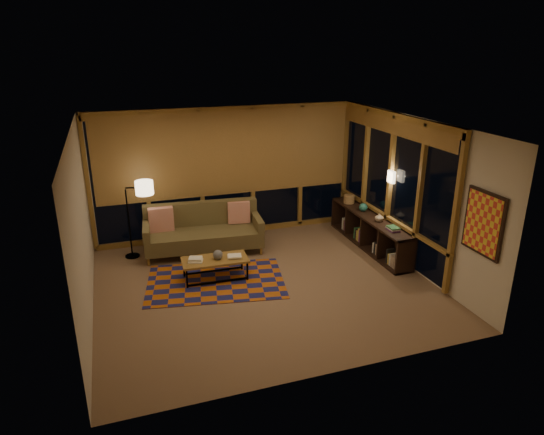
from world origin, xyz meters
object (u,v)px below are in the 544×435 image
object	(u,v)px
sofa	(203,230)
floor_lamp	(129,220)
bookshelf	(369,231)
coffee_table	(215,269)

from	to	relation	value
sofa	floor_lamp	world-z (taller)	floor_lamp
bookshelf	floor_lamp	bearing A→B (deg)	167.14
bookshelf	sofa	bearing A→B (deg)	165.89
sofa	bookshelf	bearing A→B (deg)	-8.84
coffee_table	floor_lamp	size ratio (longest dim) A/B	0.75
floor_lamp	sofa	bearing A→B (deg)	7.81
floor_lamp	coffee_table	bearing A→B (deg)	-29.58
sofa	bookshelf	world-z (taller)	sofa
sofa	floor_lamp	size ratio (longest dim) A/B	1.48
floor_lamp	bookshelf	bearing A→B (deg)	4.83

